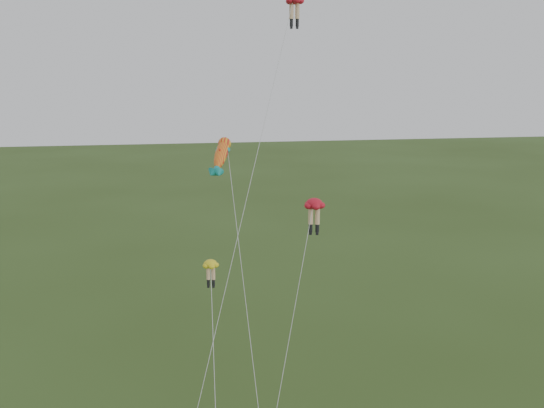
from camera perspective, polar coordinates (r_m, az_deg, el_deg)
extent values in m
cylinder|color=#DFB184|center=(43.47, 1.84, 17.68)|extent=(0.29, 0.29, 1.01)
cylinder|color=black|center=(43.40, 1.83, 16.68)|extent=(0.23, 0.23, 0.51)
cube|color=black|center=(43.37, 1.83, 16.25)|extent=(0.21, 0.32, 0.15)
cylinder|color=#DFB184|center=(43.49, 2.40, 17.67)|extent=(0.29, 0.29, 1.01)
cylinder|color=black|center=(43.42, 2.39, 16.68)|extent=(0.23, 0.23, 0.51)
cube|color=black|center=(43.39, 2.39, 16.25)|extent=(0.21, 0.32, 0.15)
cylinder|color=silver|center=(36.59, -2.17, 1.50)|extent=(8.45, 13.21, 24.22)
ellipsoid|color=red|center=(35.40, 4.00, 0.06)|extent=(1.59, 1.59, 0.64)
cylinder|color=#DFB184|center=(35.57, 3.66, -1.12)|extent=(0.28, 0.28, 0.98)
cylinder|color=black|center=(35.74, 3.65, -2.27)|extent=(0.22, 0.22, 0.49)
cube|color=black|center=(35.82, 3.64, -2.76)|extent=(0.24, 0.32, 0.14)
cylinder|color=#DFB184|center=(35.56, 4.29, -1.14)|extent=(0.28, 0.28, 0.98)
cylinder|color=black|center=(35.73, 4.28, -2.28)|extent=(0.22, 0.22, 0.49)
cube|color=black|center=(35.81, 4.27, -2.77)|extent=(0.24, 0.32, 0.14)
cylinder|color=silver|center=(34.17, 2.08, -10.13)|extent=(3.56, 5.28, 11.78)
ellipsoid|color=yellow|center=(34.48, -5.81, -5.60)|extent=(1.13, 1.13, 0.48)
cylinder|color=#DFB184|center=(34.67, -6.03, -6.49)|extent=(0.21, 0.21, 0.73)
cylinder|color=black|center=(34.84, -6.01, -7.35)|extent=(0.17, 0.17, 0.37)
cube|color=black|center=(34.92, -6.00, -7.72)|extent=(0.16, 0.23, 0.11)
cylinder|color=#DFB184|center=(34.64, -5.55, -6.50)|extent=(0.21, 0.21, 0.73)
cylinder|color=black|center=(34.81, -5.53, -7.36)|extent=(0.17, 0.17, 0.37)
cube|color=black|center=(34.89, -5.52, -7.73)|extent=(0.16, 0.23, 0.11)
cylinder|color=silver|center=(32.86, -5.51, -14.13)|extent=(0.44, 6.70, 8.62)
ellipsoid|color=#F3A91E|center=(39.36, -4.77, 4.80)|extent=(1.89, 2.85, 2.41)
sphere|color=#F3A91E|center=(39.36, -4.77, 4.80)|extent=(1.32, 1.52, 1.26)
cone|color=teal|center=(39.36, -4.77, 4.80)|extent=(1.10, 1.35, 1.22)
cone|color=teal|center=(39.36, -4.77, 4.80)|extent=(1.10, 1.35, 1.22)
cone|color=teal|center=(39.36, -4.77, 4.80)|extent=(0.62, 0.76, 0.68)
cone|color=teal|center=(39.36, -4.77, 4.80)|extent=(0.62, 0.76, 0.68)
cone|color=red|center=(39.36, -4.77, 4.80)|extent=(0.66, 0.78, 0.67)
cylinder|color=silver|center=(36.05, -3.07, -7.16)|extent=(0.88, 10.13, 13.89)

